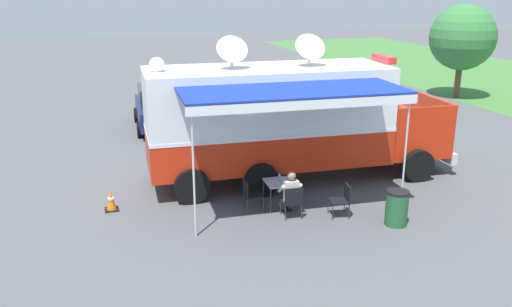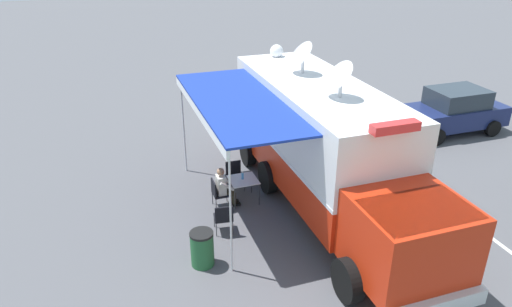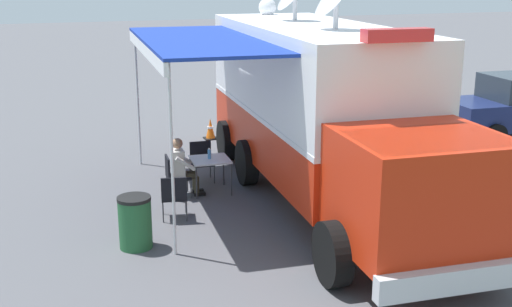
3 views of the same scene
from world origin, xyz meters
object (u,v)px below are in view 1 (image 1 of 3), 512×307
water_bottle (279,178)px  command_truck (292,118)px  folding_chair_beside_table (250,192)px  seated_responder (290,192)px  trash_bin (397,208)px  car_behind_truck (159,107)px  car_far_corner (314,98)px  traffic_cone (111,200)px  folding_chair_spare_by_truck (343,198)px  folding_chair_at_table (292,200)px  folding_table (280,184)px

water_bottle → command_truck: bearing=150.8°
folding_chair_beside_table → seated_responder: (0.64, 0.90, 0.14)m
folding_chair_beside_table → trash_bin: trash_bin is taller
car_behind_truck → car_far_corner: bearing=88.0°
water_bottle → car_behind_truck: bearing=-169.1°
water_bottle → traffic_cone: water_bottle is taller
folding_chair_spare_by_truck → car_far_corner: 11.04m
command_truck → trash_bin: (4.00, 1.27, -1.49)m
car_far_corner → folding_chair_at_table: bearing=-26.7°
command_truck → car_far_corner: 8.37m
command_truck → traffic_cone: size_ratio=16.59×
traffic_cone → car_behind_truck: size_ratio=0.13×
folding_chair_beside_table → folding_chair_spare_by_truck: size_ratio=1.00×
command_truck → folding_chair_at_table: 3.35m
folding_table → water_bottle: 0.16m
folding_table → car_far_corner: 10.62m
folding_chair_spare_by_truck → traffic_cone: (-2.27, -5.74, -0.23)m
trash_bin → car_far_corner: car_far_corner is taller
water_bottle → trash_bin: size_ratio=0.25×
command_truck → car_behind_truck: command_truck is taller
folding_chair_spare_by_truck → car_behind_truck: bearing=-163.2°
folding_chair_beside_table → folding_chair_spare_by_truck: same height
folding_chair_spare_by_truck → trash_bin: 1.38m
water_bottle → folding_chair_at_table: water_bottle is taller
car_far_corner → water_bottle: bearing=-29.0°
water_bottle → folding_chair_beside_table: (-0.04, -0.82, -0.32)m
folding_table → traffic_cone: bearing=-105.3°
traffic_cone → car_far_corner: 12.51m
folding_chair_at_table → car_behind_truck: car_behind_truck is taller
seated_responder → car_far_corner: car_far_corner is taller
folding_chair_spare_by_truck → folding_table: bearing=-128.6°
folding_chair_at_table → car_far_corner: (-10.10, 5.09, 0.37)m
trash_bin → car_behind_truck: car_behind_truck is taller
command_truck → folding_chair_beside_table: size_ratio=11.06×
car_behind_truck → folding_table: bearing=11.0°
traffic_cone → seated_responder: bearing=67.8°
folding_chair_at_table → traffic_cone: (-2.00, -4.43, -0.23)m
command_truck → car_behind_truck: (-7.51, -2.98, -1.07)m
command_truck → seated_responder: 3.13m
command_truck → water_bottle: size_ratio=42.96×
trash_bin → car_far_corner: bearing=166.3°
folding_chair_at_table → traffic_cone: 4.87m
folding_table → car_behind_truck: 9.72m
car_behind_truck → traffic_cone: bearing=-16.9°
folding_chair_at_table → car_far_corner: 11.31m
folding_chair_at_table → trash_bin: 2.63m
command_truck → folding_chair_spare_by_truck: bearing=4.2°
car_behind_truck → seated_responder: bearing=10.6°
folding_table → car_behind_truck: (-9.54, -1.86, 0.21)m
seated_responder → folding_chair_beside_table: bearing=-125.5°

